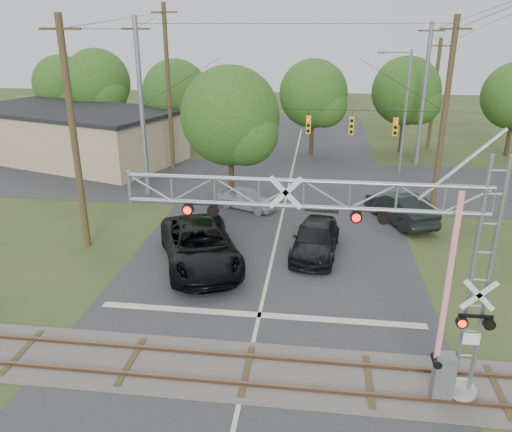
# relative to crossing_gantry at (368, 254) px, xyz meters

# --- Properties ---
(ground) EXTENTS (160.00, 160.00, 0.00)m
(ground) POSITION_rel_crossing_gantry_xyz_m (-3.59, -1.63, -4.70)
(ground) COLOR #2D3A1B
(ground) RESTS_ON ground
(road_main) EXTENTS (14.00, 90.00, 0.02)m
(road_main) POSITION_rel_crossing_gantry_xyz_m (-3.59, 8.37, -4.69)
(road_main) COLOR #2D2D30
(road_main) RESTS_ON ground
(road_cross) EXTENTS (90.00, 12.00, 0.02)m
(road_cross) POSITION_rel_crossing_gantry_xyz_m (-3.59, 22.37, -4.69)
(road_cross) COLOR #2D2D30
(road_cross) RESTS_ON ground
(railroad_track) EXTENTS (90.00, 3.20, 0.17)m
(railroad_track) POSITION_rel_crossing_gantry_xyz_m (-3.59, 0.37, -4.67)
(railroad_track) COLOR #514D46
(railroad_track) RESTS_ON ground
(crossing_gantry) EXTENTS (10.67, 0.98, 7.68)m
(crossing_gantry) POSITION_rel_crossing_gantry_xyz_m (0.00, 0.00, 0.00)
(crossing_gantry) COLOR gray
(crossing_gantry) RESTS_ON ground
(traffic_signal_span) EXTENTS (19.34, 0.36, 11.50)m
(traffic_signal_span) POSITION_rel_crossing_gantry_xyz_m (-2.69, 18.37, 0.92)
(traffic_signal_span) COLOR gray
(traffic_signal_span) RESTS_ON ground
(pickup_black) EXTENTS (5.70, 7.82, 1.98)m
(pickup_black) POSITION_rel_crossing_gantry_xyz_m (-6.98, 8.09, -3.72)
(pickup_black) COLOR black
(pickup_black) RESTS_ON ground
(car_dark) EXTENTS (2.69, 5.48, 1.53)m
(car_dark) POSITION_rel_crossing_gantry_xyz_m (-1.49, 10.09, -3.94)
(car_dark) COLOR black
(car_dark) RESTS_ON ground
(sedan_silver) EXTENTS (4.33, 3.22, 1.37)m
(sedan_silver) POSITION_rel_crossing_gantry_xyz_m (-5.91, 16.33, -4.02)
(sedan_silver) COLOR #A4A6AB
(sedan_silver) RESTS_ON ground
(suv_dark) EXTENTS (3.88, 5.61, 1.75)m
(suv_dark) POSITION_rel_crossing_gantry_xyz_m (3.36, 15.15, -3.83)
(suv_dark) COLOR black
(suv_dark) RESTS_ON ground
(commercial_building) EXTENTS (20.72, 14.96, 4.36)m
(commercial_building) POSITION_rel_crossing_gantry_xyz_m (-22.85, 27.17, -2.52)
(commercial_building) COLOR tan
(commercial_building) RESTS_ON ground
(streetlight) EXTENTS (2.49, 0.26, 9.33)m
(streetlight) POSITION_rel_crossing_gantry_xyz_m (4.60, 25.72, 0.51)
(streetlight) COLOR gray
(streetlight) RESTS_ON ground
(utility_poles) EXTENTS (24.14, 30.01, 13.84)m
(utility_poles) POSITION_rel_crossing_gantry_xyz_m (-0.66, 19.88, 1.38)
(utility_poles) COLOR #3B2D1B
(utility_poles) RESTS_ON ground
(treeline) EXTENTS (56.20, 25.49, 9.07)m
(treeline) POSITION_rel_crossing_gantry_xyz_m (-3.79, 29.67, 0.84)
(treeline) COLOR #322416
(treeline) RESTS_ON ground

